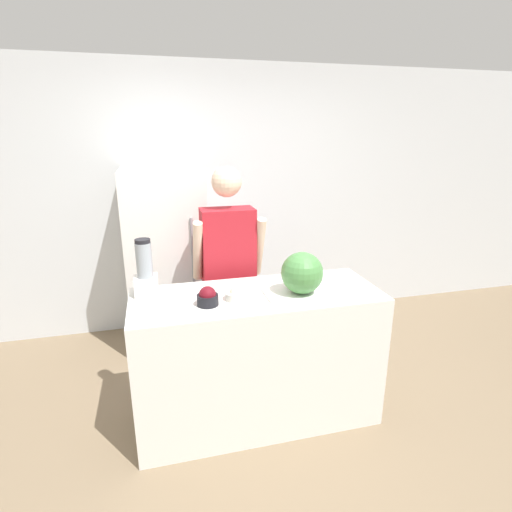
# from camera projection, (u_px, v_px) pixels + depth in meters

# --- Properties ---
(ground_plane) EXTENTS (14.00, 14.00, 0.00)m
(ground_plane) POSITION_uv_depth(u_px,v_px,m) (269.00, 445.00, 2.61)
(ground_plane) COLOR #7F6B51
(wall_back) EXTENTS (8.00, 0.06, 2.60)m
(wall_back) POSITION_uv_depth(u_px,v_px,m) (216.00, 200.00, 4.04)
(wall_back) COLOR silver
(wall_back) RESTS_ON ground_plane
(counter_island) EXTENTS (1.64, 0.64, 0.94)m
(counter_island) POSITION_uv_depth(u_px,v_px,m) (257.00, 357.00, 2.76)
(counter_island) COLOR white
(counter_island) RESTS_ON ground_plane
(refrigerator) EXTENTS (0.70, 0.71, 1.66)m
(refrigerator) POSITION_uv_depth(u_px,v_px,m) (167.00, 260.00, 3.69)
(refrigerator) COLOR white
(refrigerator) RESTS_ON ground_plane
(person) EXTENTS (0.54, 0.27, 1.73)m
(person) POSITION_uv_depth(u_px,v_px,m) (229.00, 275.00, 3.12)
(person) COLOR #4C608C
(person) RESTS_ON ground_plane
(cutting_board) EXTENTS (0.41, 0.24, 0.01)m
(cutting_board) POSITION_uv_depth(u_px,v_px,m) (296.00, 293.00, 2.62)
(cutting_board) COLOR white
(cutting_board) RESTS_ON counter_island
(watermelon) EXTENTS (0.27, 0.27, 0.27)m
(watermelon) POSITION_uv_depth(u_px,v_px,m) (302.00, 273.00, 2.56)
(watermelon) COLOR #4C8C47
(watermelon) RESTS_ON cutting_board
(bowl_cherries) EXTENTS (0.13, 0.13, 0.12)m
(bowl_cherries) POSITION_uv_depth(u_px,v_px,m) (208.00, 297.00, 2.44)
(bowl_cherries) COLOR black
(bowl_cherries) RESTS_ON counter_island
(bowl_cream) EXTENTS (0.14, 0.14, 0.09)m
(bowl_cream) POSITION_uv_depth(u_px,v_px,m) (236.00, 294.00, 2.52)
(bowl_cream) COLOR white
(bowl_cream) RESTS_ON counter_island
(blender) EXTENTS (0.15, 0.15, 0.37)m
(blender) POSITION_uv_depth(u_px,v_px,m) (145.00, 272.00, 2.57)
(blender) COLOR silver
(blender) RESTS_ON counter_island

